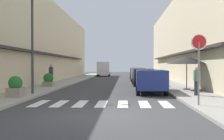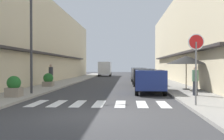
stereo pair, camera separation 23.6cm
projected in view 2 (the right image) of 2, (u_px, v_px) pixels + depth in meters
name	position (u px, v px, depth m)	size (l,w,h in m)	color
ground_plane	(115.00, 83.00, 26.14)	(94.25, 94.25, 0.00)	#38383A
sidewalk_left	(65.00, 82.00, 26.43)	(2.54, 59.98, 0.12)	#9E998E
sidewalk_right	(165.00, 83.00, 25.85)	(2.54, 59.98, 0.12)	gray
building_row_left	(33.00, 43.00, 27.73)	(5.50, 40.56, 8.28)	beige
building_row_right	(201.00, 39.00, 26.70)	(5.50, 40.56, 8.87)	beige
crosswalk	(99.00, 104.00, 11.80)	(6.15, 2.20, 0.01)	silver
parked_car_near	(150.00, 79.00, 16.34)	(1.92, 4.09, 1.47)	navy
parked_car_mid	(143.00, 75.00, 22.73)	(1.85, 4.01, 1.47)	black
parked_car_far	(140.00, 73.00, 29.27)	(1.95, 4.04, 1.47)	silver
parked_car_distant	(138.00, 72.00, 34.80)	(1.85, 4.15, 1.47)	navy
delivery_van	(105.00, 68.00, 44.17)	(2.11, 5.44, 2.37)	silver
round_street_sign	(196.00, 51.00, 10.62)	(0.65, 0.07, 2.89)	slate
street_lamp	(34.00, 32.00, 15.13)	(1.19, 0.28, 5.89)	#38383D
cafe_umbrella	(186.00, 60.00, 17.67)	(2.68, 2.68, 2.28)	#262626
planter_corner	(14.00, 87.00, 13.56)	(0.72, 0.72, 1.07)	gray
planter_midblock	(48.00, 80.00, 20.49)	(0.77, 0.77, 1.02)	gray
pedestrian_walking_near	(195.00, 80.00, 14.12)	(0.34, 0.34, 1.58)	#282B33
pedestrian_walking_far	(51.00, 74.00, 20.79)	(0.34, 0.34, 1.73)	#282B33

